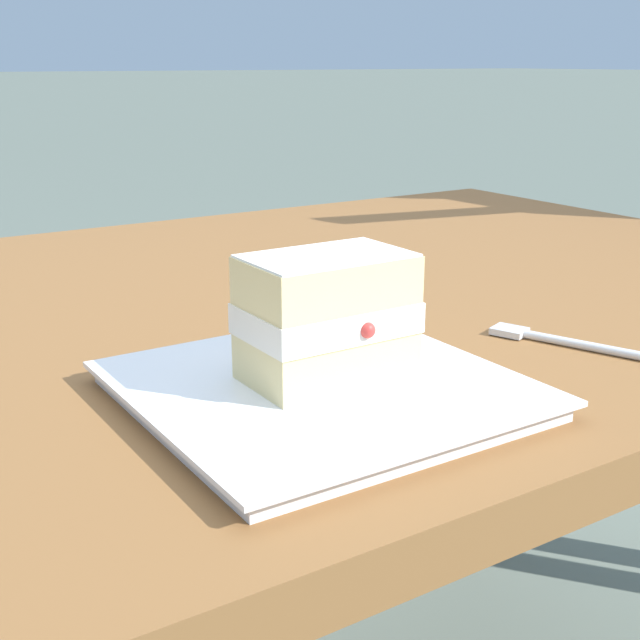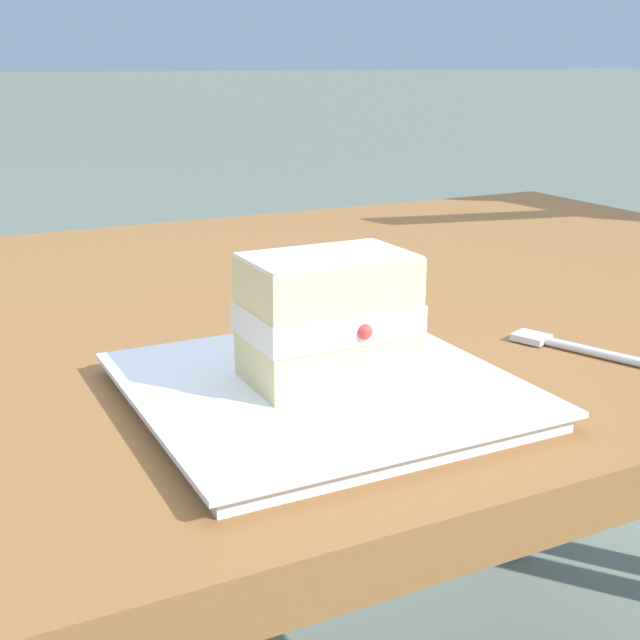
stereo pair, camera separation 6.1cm
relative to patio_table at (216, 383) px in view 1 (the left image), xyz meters
The scene contains 4 objects.
patio_table is the anchor object (origin of this frame).
dessert_plate 0.31m from the patio_table, 79.80° to the left, with size 0.27×0.27×0.02m.
cake_slice 0.32m from the patio_table, 81.32° to the left, with size 0.12×0.09×0.09m.
dessert_fork 0.37m from the patio_table, 123.63° to the left, with size 0.08×0.16×0.01m.
Camera 1 is at (0.37, 0.78, 0.98)m, focal length 47.72 mm.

